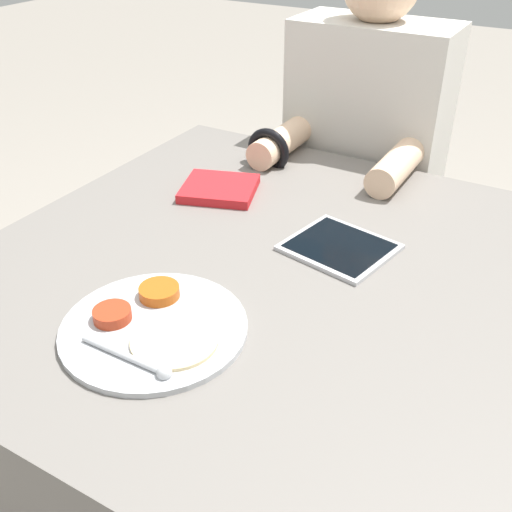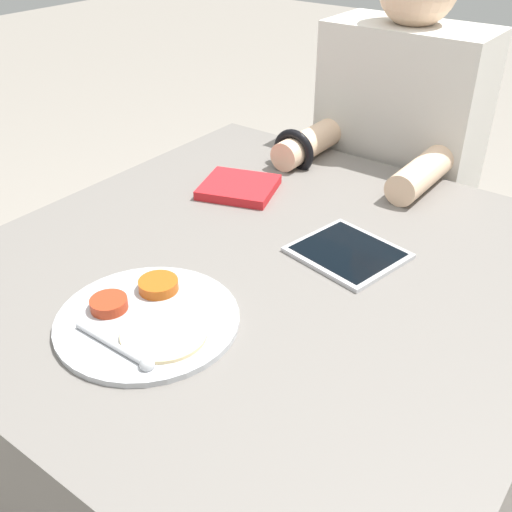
{
  "view_description": "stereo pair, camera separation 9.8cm",
  "coord_description": "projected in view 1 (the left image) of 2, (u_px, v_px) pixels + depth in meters",
  "views": [
    {
      "loc": [
        0.45,
        -0.79,
        1.3
      ],
      "look_at": [
        0.03,
        -0.08,
        0.77
      ],
      "focal_mm": 42.0,
      "sensor_mm": 36.0,
      "label": 1
    },
    {
      "loc": [
        0.53,
        -0.74,
        1.3
      ],
      "look_at": [
        0.03,
        -0.08,
        0.77
      ],
      "focal_mm": 42.0,
      "sensor_mm": 36.0,
      "label": 2
    }
  ],
  "objects": [
    {
      "name": "ground_plane",
      "position": [
        260.0,
        505.0,
        1.46
      ],
      "size": [
        12.0,
        12.0,
        0.0
      ],
      "primitive_type": "plane",
      "color": "gray"
    },
    {
      "name": "dining_table",
      "position": [
        261.0,
        401.0,
        1.27
      ],
      "size": [
        1.0,
        1.05,
        0.71
      ],
      "color": "slate",
      "rests_on": "ground_plane"
    },
    {
      "name": "thali_tray",
      "position": [
        154.0,
        326.0,
        0.91
      ],
      "size": [
        0.29,
        0.29,
        0.03
      ],
      "color": "#B7BABF",
      "rests_on": "dining_table"
    },
    {
      "name": "red_notebook",
      "position": [
        219.0,
        189.0,
        1.31
      ],
      "size": [
        0.19,
        0.19,
        0.02
      ],
      "color": "silver",
      "rests_on": "dining_table"
    },
    {
      "name": "tablet_device",
      "position": [
        339.0,
        247.0,
        1.11
      ],
      "size": [
        0.21,
        0.2,
        0.01
      ],
      "color": "#B7B7BC",
      "rests_on": "dining_table"
    },
    {
      "name": "person_diner",
      "position": [
        359.0,
        195.0,
        1.66
      ],
      "size": [
        0.4,
        0.42,
        1.18
      ],
      "color": "black",
      "rests_on": "ground_plane"
    }
  ]
}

